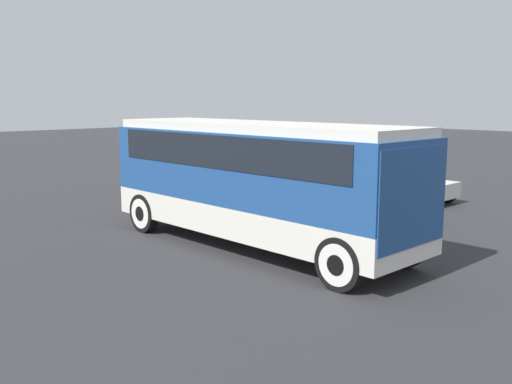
% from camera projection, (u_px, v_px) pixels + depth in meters
% --- Properties ---
extents(ground_plane, '(120.00, 120.00, 0.00)m').
position_uv_depth(ground_plane, '(256.00, 247.00, 15.04)').
color(ground_plane, '#2D2D30').
extents(tour_bus, '(9.21, 2.67, 3.26)m').
position_uv_depth(tour_bus, '(259.00, 173.00, 14.66)').
color(tour_bus, silver).
rests_on(tour_bus, ground_plane).
extents(parked_car_near, '(4.35, 1.80, 1.43)m').
position_uv_depth(parked_car_near, '(344.00, 194.00, 19.07)').
color(parked_car_near, '#2D5638').
rests_on(parked_car_near, ground_plane).
extents(parked_car_mid, '(4.48, 1.80, 1.29)m').
position_uv_depth(parked_car_mid, '(395.00, 182.00, 22.17)').
color(parked_car_mid, silver).
rests_on(parked_car_mid, ground_plane).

